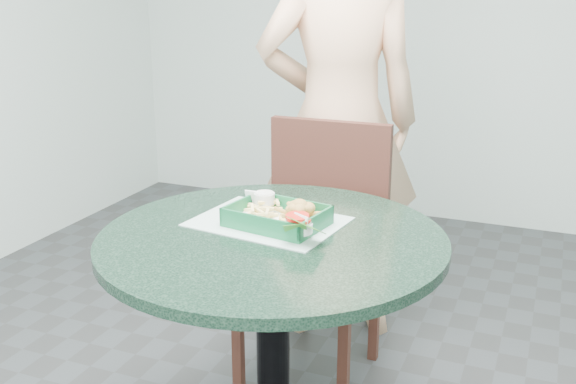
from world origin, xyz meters
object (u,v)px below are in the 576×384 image
at_px(sauce_ramekin, 259,205).
at_px(cafe_table, 273,299).
at_px(dining_chair, 319,233).
at_px(diner_person, 340,81).
at_px(crab_sandwich, 300,217).
at_px(food_basket, 277,227).

bearing_deg(sauce_ramekin, cafe_table, -53.22).
distance_m(cafe_table, dining_chair, 0.65).
relative_size(cafe_table, diner_person, 0.44).
distance_m(diner_person, crab_sandwich, 0.92).
height_order(diner_person, crab_sandwich, diner_person).
height_order(cafe_table, food_basket, food_basket).
height_order(cafe_table, dining_chair, dining_chair).
xyz_separation_m(diner_person, crab_sandwich, (0.17, -0.87, -0.25)).
relative_size(cafe_table, sauce_ramekin, 15.38).
height_order(diner_person, sauce_ramekin, diner_person).
bearing_deg(dining_chair, crab_sandwich, -76.46).
bearing_deg(sauce_ramekin, diner_person, 91.90).
relative_size(dining_chair, diner_person, 0.44).
xyz_separation_m(dining_chair, food_basket, (0.08, -0.57, 0.23)).
distance_m(crab_sandwich, sauce_ramekin, 0.15).
xyz_separation_m(cafe_table, diner_person, (-0.12, 0.95, 0.47)).
xyz_separation_m(cafe_table, sauce_ramekin, (-0.10, 0.13, 0.22)).
bearing_deg(cafe_table, crab_sandwich, 58.97).
distance_m(cafe_table, crab_sandwich, 0.24).
bearing_deg(food_basket, diner_person, 97.06).
xyz_separation_m(diner_person, food_basket, (0.11, -0.88, -0.28)).
height_order(cafe_table, crab_sandwich, crab_sandwich).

